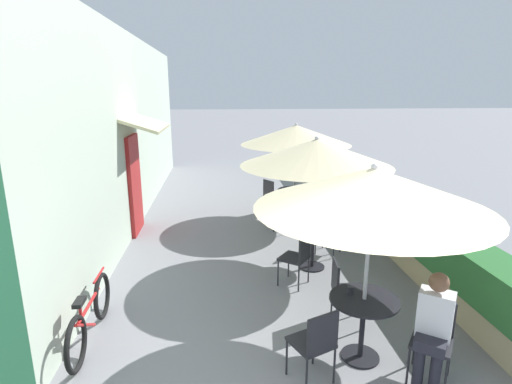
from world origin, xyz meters
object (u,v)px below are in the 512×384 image
object	(u,v)px
cafe_chair_near_back	(316,341)
coffee_cup_mid	(308,222)
cafe_chair_near_right	(343,287)
coffee_cup_near	(350,290)
seated_patron_near_left	(433,325)
patio_umbrella_far	(296,135)
cafe_chair_near_left	(433,334)
cafe_chair_mid_left	(298,255)
patio_table_far	(294,198)
patio_umbrella_mid	(316,153)
bicycle_leaning	(90,317)
patio_table_mid	(313,238)
cafe_chair_mid_right	(325,227)
patio_table_near	(363,315)
cafe_chair_far_left	(288,208)
patio_umbrella_near	(373,189)
cafe_chair_far_back	(272,194)
cafe_chair_far_right	(323,198)

from	to	relation	value
cafe_chair_near_back	coffee_cup_mid	world-z (taller)	cafe_chair_near_back
cafe_chair_near_right	coffee_cup_near	world-z (taller)	cafe_chair_near_right
seated_patron_near_left	patio_umbrella_far	world-z (taller)	patio_umbrella_far
cafe_chair_near_left	cafe_chair_near_back	world-z (taller)	same
coffee_cup_near	coffee_cup_mid	size ratio (longest dim) A/B	1.00
cafe_chair_near_back	cafe_chair_mid_left	distance (m)	2.19
patio_table_far	patio_umbrella_far	xyz separation A→B (m)	(0.00, -0.00, 1.48)
patio_umbrella_mid	patio_umbrella_far	bearing A→B (deg)	86.56
coffee_cup_near	bicycle_leaning	size ratio (longest dim) A/B	0.05
bicycle_leaning	cafe_chair_near_back	bearing A→B (deg)	-21.61
cafe_chair_near_left	seated_patron_near_left	xyz separation A→B (m)	(-0.07, -0.09, 0.17)
patio_table_far	patio_umbrella_far	distance (m)	1.48
patio_table_mid	patio_umbrella_mid	xyz separation A→B (m)	(0.00, -0.00, 1.48)
cafe_chair_mid_left	patio_umbrella_far	world-z (taller)	patio_umbrella_far
patio_table_far	seated_patron_near_left	bearing A→B (deg)	-85.56
patio_umbrella_far	coffee_cup_near	bearing A→B (deg)	-93.23
seated_patron_near_left	patio_table_far	xyz separation A→B (m)	(-0.42, 5.45, -0.14)
cafe_chair_mid_right	patio_umbrella_far	xyz separation A→B (m)	(-0.23, 1.93, 1.51)
seated_patron_near_left	patio_umbrella_mid	distance (m)	3.24
patio_table_mid	patio_umbrella_far	xyz separation A→B (m)	(0.15, 2.56, 1.48)
seated_patron_near_left	patio_table_near	bearing A→B (deg)	-2.78
seated_patron_near_left	cafe_chair_mid_right	bearing A→B (deg)	-50.83
cafe_chair_mid_right	cafe_chair_far_left	xyz separation A→B (m)	(-0.50, 1.25, 0.00)
patio_table_mid	bicycle_leaning	distance (m)	3.68
seated_patron_near_left	cafe_chair_near_left	bearing A→B (deg)	-90.00
coffee_cup_mid	bicycle_leaning	xyz separation A→B (m)	(-3.13, -1.91, -0.47)
patio_table_mid	cafe_chair_far_left	xyz separation A→B (m)	(-0.12, 1.88, -0.03)
patio_table_near	cafe_chair_mid_right	xyz separation A→B (m)	(0.37, 3.06, -0.03)
cafe_chair_near_back	cafe_chair_far_left	size ratio (longest dim) A/B	1.00
cafe_chair_mid_left	cafe_chair_far_left	xyz separation A→B (m)	(0.26, 2.51, 0.00)
cafe_chair_mid_left	patio_table_far	distance (m)	3.23
cafe_chair_near_right	bicycle_leaning	world-z (taller)	cafe_chair_near_right
coffee_cup_near	bicycle_leaning	bearing A→B (deg)	170.70
patio_umbrella_far	cafe_chair_mid_left	bearing A→B (deg)	-99.49
cafe_chair_near_right	cafe_chair_mid_left	world-z (taller)	same
seated_patron_near_left	cafe_chair_mid_right	size ratio (longest dim) A/B	1.44
cafe_chair_near_right	cafe_chair_mid_left	distance (m)	1.14
patio_umbrella_near	cafe_chair_near_back	size ratio (longest dim) A/B	2.87
cafe_chair_far_back	patio_umbrella_near	bearing A→B (deg)	-29.03
cafe_chair_mid_left	cafe_chair_near_right	bearing A→B (deg)	-123.07
cafe_chair_near_left	cafe_chair_near_right	bearing A→B (deg)	-24.01
patio_umbrella_near	cafe_chair_far_back	distance (m)	5.78
cafe_chair_far_back	coffee_cup_near	bearing A→B (deg)	-30.31
cafe_chair_far_back	bicycle_leaning	bearing A→B (deg)	-62.53
patio_table_far	cafe_chair_far_back	bearing A→B (deg)	128.17
cafe_chair_near_left	cafe_chair_far_right	bearing A→B (deg)	-56.53
patio_table_near	bicycle_leaning	xyz separation A→B (m)	(-3.20, 0.62, -0.22)
patio_umbrella_near	patio_umbrella_far	distance (m)	5.00
cafe_chair_near_right	patio_umbrella_mid	world-z (taller)	patio_umbrella_mid
patio_umbrella_far	patio_table_mid	bearing A→B (deg)	-93.44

